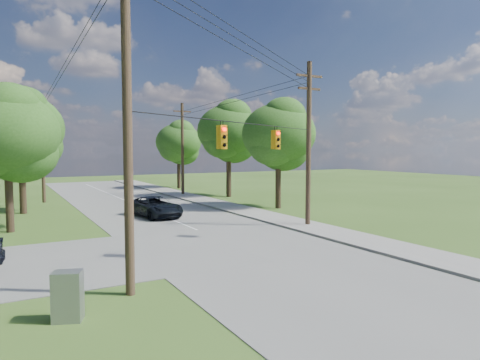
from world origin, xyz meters
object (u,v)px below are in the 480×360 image
pole_sw (127,110)px  pole_ne (309,141)px  car_main_north (155,207)px  pole_north_e (182,148)px  control_cabinet (68,296)px  pole_north_w (42,148)px

pole_sw → pole_ne: bearing=29.4°
car_main_north → pole_north_e: bearing=52.2°
pole_ne → control_cabinet: size_ratio=7.27×
car_main_north → pole_north_w: bearing=106.3°
pole_north_e → pole_north_w: (-13.90, 0.00, 0.00)m
pole_sw → car_main_north: size_ratio=2.28×
pole_sw → pole_north_w: (-0.40, 29.60, -1.10)m
pole_north_w → car_main_north: 15.65m
pole_sw → pole_north_w: 29.62m
pole_sw → pole_north_e: bearing=65.5°
pole_ne → car_main_north: (-7.50, 8.41, -4.71)m
pole_sw → car_main_north: 17.95m
pole_ne → car_main_north: 12.21m
pole_sw → pole_north_e: pole_sw is taller
control_cabinet → pole_ne: bearing=51.4°
pole_ne → control_cabinet: pole_ne is taller
pole_north_w → pole_ne: bearing=-57.7°
pole_ne → control_cabinet: bearing=-150.2°
pole_ne → pole_north_e: bearing=90.0°
pole_sw → control_cabinet: 6.07m
pole_north_e → control_cabinet: bearing=-116.8°
pole_north_e → pole_ne: bearing=-90.0°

